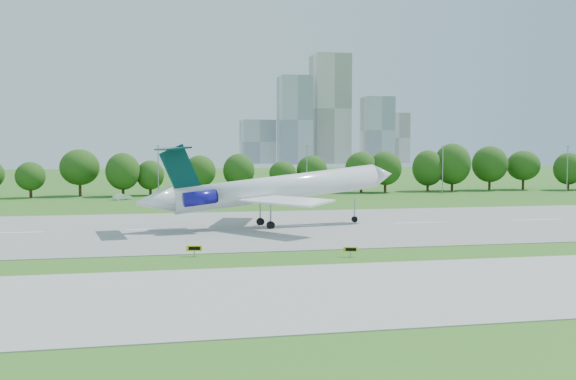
# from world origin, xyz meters

# --- Properties ---
(ground) EXTENTS (600.00, 600.00, 0.00)m
(ground) POSITION_xyz_m (0.00, 0.00, 0.00)
(ground) COLOR #255C18
(ground) RESTS_ON ground
(runway) EXTENTS (400.00, 45.00, 0.08)m
(runway) POSITION_xyz_m (0.00, 25.00, 0.04)
(runway) COLOR gray
(runway) RESTS_ON ground
(taxiway) EXTENTS (400.00, 23.00, 0.08)m
(taxiway) POSITION_xyz_m (0.00, -18.00, 0.04)
(taxiway) COLOR #ADADA8
(taxiway) RESTS_ON ground
(tree_line) EXTENTS (288.40, 8.40, 10.40)m
(tree_line) POSITION_xyz_m (0.00, 92.00, 6.19)
(tree_line) COLOR #382314
(tree_line) RESTS_ON ground
(light_poles) EXTENTS (175.90, 0.25, 12.19)m
(light_poles) POSITION_xyz_m (-2.50, 82.00, 6.34)
(light_poles) COLOR gray
(light_poles) RESTS_ON ground
(skyline) EXTENTS (127.00, 52.00, 80.00)m
(skyline) POSITION_xyz_m (100.16, 390.61, 30.46)
(skyline) COLOR #B2B2B7
(skyline) RESTS_ON ground
(airliner) EXTENTS (40.23, 28.82, 12.25)m
(airliner) POSITION_xyz_m (-4.42, 24.66, 5.71)
(airliner) COLOR white
(airliner) RESTS_ON ground
(taxi_sign_left) EXTENTS (1.51, 0.57, 1.07)m
(taxi_sign_left) POSITION_xyz_m (0.31, -2.26, 0.79)
(taxi_sign_left) COLOR gray
(taxi_sign_left) RESTS_ON ground
(taxi_sign_centre) EXTENTS (1.68, 0.42, 1.18)m
(taxi_sign_centre) POSITION_xyz_m (-16.14, 1.31, 0.87)
(taxi_sign_centre) COLOR gray
(taxi_sign_centre) RESTS_ON ground
(service_vehicle_a) EXTENTS (4.34, 3.02, 1.36)m
(service_vehicle_a) POSITION_xyz_m (-28.04, 80.27, 0.68)
(service_vehicle_a) COLOR silver
(service_vehicle_a) RESTS_ON ground
(service_vehicle_b) EXTENTS (3.56, 2.37, 1.13)m
(service_vehicle_b) POSITION_xyz_m (-13.90, 79.96, 0.56)
(service_vehicle_b) COLOR silver
(service_vehicle_b) RESTS_ON ground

